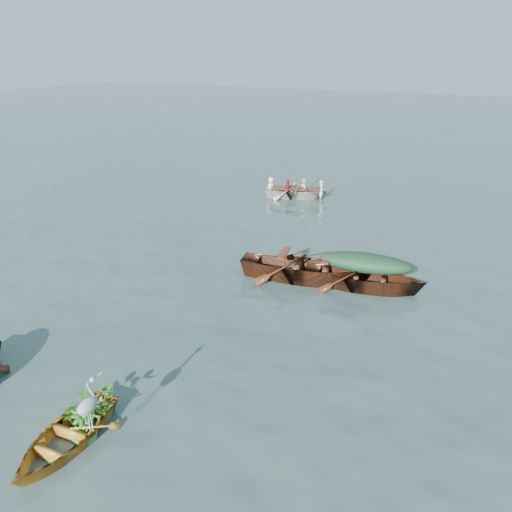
{
  "coord_description": "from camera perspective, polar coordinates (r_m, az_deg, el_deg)",
  "views": [
    {
      "loc": [
        5.48,
        -8.55,
        6.02
      ],
      "look_at": [
        -0.86,
        3.11,
        0.5
      ],
      "focal_mm": 35.0,
      "sensor_mm": 36.0,
      "label": 1
    }
  ],
  "objects": [
    {
      "name": "green_tarp_cover",
      "position": [
        13.55,
        12.39,
        -0.7
      ],
      "size": [
        2.55,
        1.17,
        0.52
      ],
      "primitive_type": "ellipsoid",
      "rotation": [
        0.0,
        0.0,
        1.74
      ],
      "color": "#15331D",
      "rests_on": "green_tarp_boat"
    },
    {
      "name": "ground",
      "position": [
        11.81,
        -3.58,
        -8.13
      ],
      "size": [
        140.0,
        140.0,
        0.0
      ],
      "primitive_type": "plane",
      "color": "#384F4B",
      "rests_on": "ground"
    },
    {
      "name": "rowers",
      "position": [
        21.78,
        4.62,
        8.7
      ],
      "size": [
        2.89,
        1.97,
        0.76
      ],
      "primitive_type": "imported",
      "rotation": [
        0.0,
        0.0,
        1.95
      ],
      "color": "silver",
      "rests_on": "rowed_boat"
    },
    {
      "name": "open_wooden_boat",
      "position": [
        14.11,
        5.55,
        -2.79
      ],
      "size": [
        5.27,
        2.53,
        1.23
      ],
      "primitive_type": "imported",
      "rotation": [
        0.0,
        0.0,
        1.77
      ],
      "color": "#502414",
      "rests_on": "ground"
    },
    {
      "name": "green_tarp_boat",
      "position": [
        13.88,
        12.12,
        -3.68
      ],
      "size": [
        4.64,
        2.13,
        1.05
      ],
      "primitive_type": "imported",
      "rotation": [
        0.0,
        0.0,
        1.74
      ],
      "color": "#41220F",
      "rests_on": "ground"
    },
    {
      "name": "heron",
      "position": [
        8.5,
        -18.56,
        -16.61
      ],
      "size": [
        0.32,
        0.43,
        0.92
      ],
      "primitive_type": null,
      "rotation": [
        0.0,
        0.0,
        0.1
      ],
      "color": "#9FA2A7",
      "rests_on": "yellow_dinghy"
    },
    {
      "name": "rowed_boat",
      "position": [
        21.99,
        4.55,
        6.61
      ],
      "size": [
        4.0,
        2.51,
        0.89
      ],
      "primitive_type": "imported",
      "rotation": [
        0.0,
        0.0,
        1.95
      ],
      "color": "beige",
      "rests_on": "ground"
    },
    {
      "name": "oars",
      "position": [
        21.86,
        4.59,
        7.81
      ],
      "size": [
        1.53,
        2.64,
        0.06
      ],
      "primitive_type": null,
      "rotation": [
        0.0,
        0.0,
        1.95
      ],
      "color": "brown",
      "rests_on": "rowed_boat"
    },
    {
      "name": "thwart_benches",
      "position": [
        13.85,
        5.65,
        -0.43
      ],
      "size": [
        2.67,
        1.42,
        0.04
      ],
      "primitive_type": null,
      "rotation": [
        0.0,
        0.0,
        1.77
      ],
      "color": "#531C13",
      "rests_on": "open_wooden_boat"
    },
    {
      "name": "dinghy_weeds",
      "position": [
        9.18,
        -18.95,
        -14.66
      ],
      "size": [
        0.79,
        0.97,
        0.6
      ],
      "primitive_type": "imported",
      "rotation": [
        0.0,
        0.0,
        0.1
      ],
      "color": "#36741E",
      "rests_on": "yellow_dinghy"
    },
    {
      "name": "yellow_dinghy",
      "position": [
        9.3,
        -20.86,
        -19.57
      ],
      "size": [
        1.44,
        2.82,
        0.7
      ],
      "primitive_type": "imported",
      "rotation": [
        0.0,
        0.0,
        0.1
      ],
      "color": "#C27225",
      "rests_on": "ground"
    }
  ]
}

